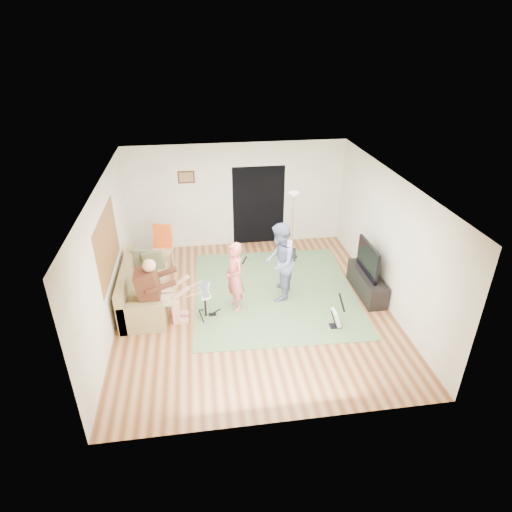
{
  "coord_description": "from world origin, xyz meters",
  "views": [
    {
      "loc": [
        -1.01,
        -7.31,
        5.14
      ],
      "look_at": [
        0.09,
        0.3,
        1.03
      ],
      "focal_mm": 30.0,
      "sensor_mm": 36.0,
      "label": 1
    }
  ],
  "objects_px": {
    "guitar_spare": "(336,317)",
    "dining_chair": "(162,254)",
    "sofa": "(142,292)",
    "torchiere_lamp": "(293,214)",
    "singer": "(235,277)",
    "guitarist": "(279,262)",
    "tv_cabinet": "(367,283)",
    "television": "(368,259)",
    "drum_kit": "(205,304)"
  },
  "relations": [
    {
      "from": "torchiere_lamp",
      "to": "singer",
      "type": "bearing_deg",
      "value": -129.05
    },
    {
      "from": "guitarist",
      "to": "guitar_spare",
      "type": "bearing_deg",
      "value": 55.09
    },
    {
      "from": "torchiere_lamp",
      "to": "television",
      "type": "bearing_deg",
      "value": -56.68
    },
    {
      "from": "torchiere_lamp",
      "to": "tv_cabinet",
      "type": "relative_size",
      "value": 1.23
    },
    {
      "from": "singer",
      "to": "sofa",
      "type": "bearing_deg",
      "value": -122.5
    },
    {
      "from": "guitarist",
      "to": "tv_cabinet",
      "type": "bearing_deg",
      "value": 104.51
    },
    {
      "from": "sofa",
      "to": "singer",
      "type": "bearing_deg",
      "value": -12.81
    },
    {
      "from": "sofa",
      "to": "guitar_spare",
      "type": "xyz_separation_m",
      "value": [
        3.77,
        -1.36,
        -0.07
      ]
    },
    {
      "from": "tv_cabinet",
      "to": "dining_chair",
      "type": "bearing_deg",
      "value": 158.85
    },
    {
      "from": "guitar_spare",
      "to": "dining_chair",
      "type": "distance_m",
      "value": 4.42
    },
    {
      "from": "guitar_spare",
      "to": "television",
      "type": "bearing_deg",
      "value": 47.78
    },
    {
      "from": "dining_chair",
      "to": "sofa",
      "type": "bearing_deg",
      "value": -87.68
    },
    {
      "from": "sofa",
      "to": "guitarist",
      "type": "height_order",
      "value": "guitarist"
    },
    {
      "from": "drum_kit",
      "to": "television",
      "type": "xyz_separation_m",
      "value": [
        3.45,
        0.36,
        0.56
      ]
    },
    {
      "from": "dining_chair",
      "to": "tv_cabinet",
      "type": "distance_m",
      "value": 4.76
    },
    {
      "from": "guitarist",
      "to": "dining_chair",
      "type": "xyz_separation_m",
      "value": [
        -2.52,
        1.59,
        -0.46
      ]
    },
    {
      "from": "singer",
      "to": "tv_cabinet",
      "type": "relative_size",
      "value": 1.06
    },
    {
      "from": "dining_chair",
      "to": "television",
      "type": "bearing_deg",
      "value": -5.15
    },
    {
      "from": "sofa",
      "to": "tv_cabinet",
      "type": "bearing_deg",
      "value": -3.43
    },
    {
      "from": "guitar_spare",
      "to": "dining_chair",
      "type": "relative_size",
      "value": 0.71
    },
    {
      "from": "singer",
      "to": "torchiere_lamp",
      "type": "relative_size",
      "value": 0.86
    },
    {
      "from": "guitar_spare",
      "to": "television",
      "type": "xyz_separation_m",
      "value": [
        0.97,
        1.07,
        0.63
      ]
    },
    {
      "from": "guitarist",
      "to": "dining_chair",
      "type": "height_order",
      "value": "guitarist"
    },
    {
      "from": "singer",
      "to": "television",
      "type": "xyz_separation_m",
      "value": [
        2.83,
        0.15,
        0.11
      ]
    },
    {
      "from": "drum_kit",
      "to": "tv_cabinet",
      "type": "xyz_separation_m",
      "value": [
        3.5,
        0.36,
        -0.04
      ]
    },
    {
      "from": "drum_kit",
      "to": "television",
      "type": "height_order",
      "value": "television"
    },
    {
      "from": "drum_kit",
      "to": "television",
      "type": "relative_size",
      "value": 0.64
    },
    {
      "from": "guitarist",
      "to": "torchiere_lamp",
      "type": "distance_m",
      "value": 1.87
    },
    {
      "from": "singer",
      "to": "guitar_spare",
      "type": "height_order",
      "value": "singer"
    },
    {
      "from": "sofa",
      "to": "drum_kit",
      "type": "distance_m",
      "value": 1.45
    },
    {
      "from": "singer",
      "to": "television",
      "type": "distance_m",
      "value": 2.84
    },
    {
      "from": "guitarist",
      "to": "guitar_spare",
      "type": "height_order",
      "value": "guitarist"
    },
    {
      "from": "sofa",
      "to": "television",
      "type": "xyz_separation_m",
      "value": [
        4.75,
        -0.29,
        0.56
      ]
    },
    {
      "from": "singer",
      "to": "television",
      "type": "bearing_deg",
      "value": 73.32
    },
    {
      "from": "sofa",
      "to": "torchiere_lamp",
      "type": "bearing_deg",
      "value": 23.79
    },
    {
      "from": "dining_chair",
      "to": "tv_cabinet",
      "type": "relative_size",
      "value": 0.78
    },
    {
      "from": "drum_kit",
      "to": "torchiere_lamp",
      "type": "relative_size",
      "value": 0.38
    },
    {
      "from": "dining_chair",
      "to": "television",
      "type": "xyz_separation_m",
      "value": [
        4.39,
        -1.72,
        0.46
      ]
    },
    {
      "from": "tv_cabinet",
      "to": "singer",
      "type": "bearing_deg",
      "value": -177.05
    },
    {
      "from": "drum_kit",
      "to": "sofa",
      "type": "bearing_deg",
      "value": 153.36
    },
    {
      "from": "sofa",
      "to": "dining_chair",
      "type": "distance_m",
      "value": 1.48
    },
    {
      "from": "singer",
      "to": "guitarist",
      "type": "bearing_deg",
      "value": 86.13
    },
    {
      "from": "sofa",
      "to": "torchiere_lamp",
      "type": "relative_size",
      "value": 1.24
    },
    {
      "from": "dining_chair",
      "to": "television",
      "type": "relative_size",
      "value": 1.05
    },
    {
      "from": "sofa",
      "to": "singer",
      "type": "relative_size",
      "value": 1.45
    },
    {
      "from": "dining_chair",
      "to": "television",
      "type": "distance_m",
      "value": 4.74
    },
    {
      "from": "sofa",
      "to": "guitar_spare",
      "type": "relative_size",
      "value": 2.77
    },
    {
      "from": "torchiere_lamp",
      "to": "dining_chair",
      "type": "xyz_separation_m",
      "value": [
        -3.18,
        -0.13,
        -0.8
      ]
    },
    {
      "from": "guitarist",
      "to": "television",
      "type": "xyz_separation_m",
      "value": [
        1.87,
        -0.12,
        -0.0
      ]
    },
    {
      "from": "tv_cabinet",
      "to": "sofa",
      "type": "bearing_deg",
      "value": 176.57
    }
  ]
}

